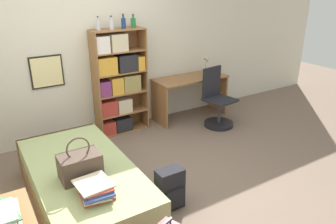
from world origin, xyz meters
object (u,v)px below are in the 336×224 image
object	(u,v)px
bottle_green	(98,25)
bottle_brown	(112,24)
bottle_blue	(133,22)
handbag	(80,166)
backpack	(170,189)
bottle_clear	(123,23)
desk	(190,89)
book_stack_on_bed	(95,189)
desk_lamp	(207,61)
desk_chair	(217,107)
bookcase	(117,82)
bed	(83,184)

from	to	relation	value
bottle_green	bottle_brown	bearing A→B (deg)	-11.80
bottle_blue	bottle_green	bearing A→B (deg)	178.84
handbag	backpack	size ratio (longest dim) A/B	0.95
bottle_clear	backpack	xyz separation A→B (m)	(-0.48, -2.04, -1.46)
handbag	desk	xyz separation A→B (m)	(2.44, 1.60, -0.08)
book_stack_on_bed	desk_lamp	world-z (taller)	desk_lamp
desk	desk_chair	size ratio (longest dim) A/B	1.33
bookcase	desk_lamp	bearing A→B (deg)	-1.34
handbag	bottle_green	world-z (taller)	bottle_green
bottle_brown	desk_chair	distance (m)	2.14
desk	desk_chair	world-z (taller)	desk_chair
desk	backpack	size ratio (longest dim) A/B	2.79
bottle_brown	backpack	xyz separation A→B (m)	(-0.28, -2.03, -1.46)
bookcase	desk_lamp	distance (m)	1.70
book_stack_on_bed	desk	size ratio (longest dim) A/B	0.31
bookcase	desk	world-z (taller)	bookcase
bed	backpack	xyz separation A→B (m)	(0.75, -0.57, -0.00)
handbag	desk	distance (m)	2.92
bed	handbag	size ratio (longest dim) A/B	4.59
bottle_green	desk_chair	size ratio (longest dim) A/B	0.20
book_stack_on_bed	bottle_brown	bearing A→B (deg)	61.99
bottle_blue	bed	bearing A→B (deg)	-133.11
backpack	bottle_green	bearing A→B (deg)	87.16
bottle_clear	bed	bearing A→B (deg)	-129.76
bottle_green	bottle_clear	distance (m)	0.37
bookcase	bottle_blue	world-z (taller)	bottle_blue
bottle_blue	bottle_clear	bearing A→B (deg)	-176.41
bottle_green	desk_lamp	world-z (taller)	bottle_green
bookcase	bottle_blue	bearing A→B (deg)	0.64
bed	handbag	bearing A→B (deg)	-106.80
handbag	bottle_brown	distance (m)	2.29
bottle_green	desk_chair	world-z (taller)	bottle_green
bottle_blue	desk	xyz separation A→B (m)	(0.98, -0.11, -1.17)
handbag	bottle_brown	size ratio (longest dim) A/B	2.28
desk	backpack	distance (m)	2.55
bed	bookcase	bearing A→B (deg)	53.96
book_stack_on_bed	bottle_brown	world-z (taller)	bottle_brown
handbag	backpack	world-z (taller)	handbag
bottle_green	backpack	distance (m)	2.53
desk	backpack	xyz separation A→B (m)	(-1.62, -1.94, -0.29)
handbag	desk	bearing A→B (deg)	33.21
bottle_blue	desk_lamp	xyz separation A→B (m)	(1.38, -0.04, -0.73)
desk	desk_chair	distance (m)	0.59
book_stack_on_bed	bottle_green	xyz separation A→B (m)	(0.90, 2.07, 1.15)
bottle_blue	desk_lamp	distance (m)	1.56
desk_chair	backpack	world-z (taller)	desk_chair
bed	desk_lamp	distance (m)	3.20
book_stack_on_bed	bottle_blue	distance (m)	2.77
bottle_green	backpack	xyz separation A→B (m)	(-0.10, -2.06, -1.46)
bed	bottle_blue	xyz separation A→B (m)	(1.39, 1.48, 1.46)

